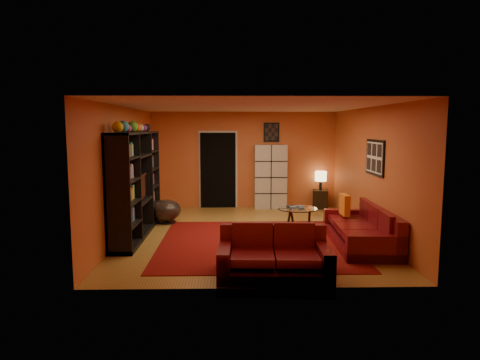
{
  "coord_description": "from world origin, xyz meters",
  "views": [
    {
      "loc": [
        -0.37,
        -8.63,
        2.2
      ],
      "look_at": [
        -0.17,
        0.1,
        1.11
      ],
      "focal_mm": 32.0,
      "sensor_mm": 36.0,
      "label": 1
    }
  ],
  "objects_px": {
    "storage_cabinet": "(270,177)",
    "side_table": "(320,199)",
    "sofa": "(364,230)",
    "coffee_table": "(297,210)",
    "bowl_chair": "(167,210)",
    "table_lamp": "(321,177)",
    "entertainment_unit": "(136,184)",
    "tv": "(139,187)",
    "loveseat": "(274,255)"
  },
  "relations": [
    {
      "from": "tv",
      "to": "side_table",
      "type": "distance_m",
      "value": 5.13
    },
    {
      "from": "bowl_chair",
      "to": "table_lamp",
      "type": "distance_m",
      "value": 4.3
    },
    {
      "from": "loveseat",
      "to": "bowl_chair",
      "type": "bearing_deg",
      "value": 33.86
    },
    {
      "from": "entertainment_unit",
      "to": "coffee_table",
      "type": "distance_m",
      "value": 3.46
    },
    {
      "from": "tv",
      "to": "table_lamp",
      "type": "bearing_deg",
      "value": -57.77
    },
    {
      "from": "table_lamp",
      "to": "tv",
      "type": "bearing_deg",
      "value": -147.77
    },
    {
      "from": "tv",
      "to": "coffee_table",
      "type": "relative_size",
      "value": 1.08
    },
    {
      "from": "storage_cabinet",
      "to": "entertainment_unit",
      "type": "bearing_deg",
      "value": -136.94
    },
    {
      "from": "loveseat",
      "to": "storage_cabinet",
      "type": "distance_m",
      "value": 5.26
    },
    {
      "from": "coffee_table",
      "to": "sofa",
      "type": "bearing_deg",
      "value": -52.23
    },
    {
      "from": "loveseat",
      "to": "storage_cabinet",
      "type": "bearing_deg",
      "value": -2.29
    },
    {
      "from": "sofa",
      "to": "side_table",
      "type": "height_order",
      "value": "sofa"
    },
    {
      "from": "storage_cabinet",
      "to": "side_table",
      "type": "bearing_deg",
      "value": -2.16
    },
    {
      "from": "storage_cabinet",
      "to": "table_lamp",
      "type": "xyz_separation_m",
      "value": [
        1.35,
        -0.05,
        0.0
      ]
    },
    {
      "from": "tv",
      "to": "coffee_table",
      "type": "height_order",
      "value": "tv"
    },
    {
      "from": "storage_cabinet",
      "to": "sofa",
      "type": "bearing_deg",
      "value": -68.79
    },
    {
      "from": "table_lamp",
      "to": "entertainment_unit",
      "type": "bearing_deg",
      "value": -147.67
    },
    {
      "from": "tv",
      "to": "bowl_chair",
      "type": "height_order",
      "value": "tv"
    },
    {
      "from": "bowl_chair",
      "to": "side_table",
      "type": "distance_m",
      "value": 4.26
    },
    {
      "from": "loveseat",
      "to": "bowl_chair",
      "type": "relative_size",
      "value": 2.57
    },
    {
      "from": "entertainment_unit",
      "to": "side_table",
      "type": "distance_m",
      "value": 5.2
    },
    {
      "from": "loveseat",
      "to": "table_lamp",
      "type": "distance_m",
      "value": 5.49
    },
    {
      "from": "storage_cabinet",
      "to": "side_table",
      "type": "relative_size",
      "value": 3.44
    },
    {
      "from": "coffee_table",
      "to": "side_table",
      "type": "distance_m",
      "value": 2.46
    },
    {
      "from": "side_table",
      "to": "table_lamp",
      "type": "distance_m",
      "value": 0.61
    },
    {
      "from": "entertainment_unit",
      "to": "storage_cabinet",
      "type": "height_order",
      "value": "entertainment_unit"
    },
    {
      "from": "entertainment_unit",
      "to": "bowl_chair",
      "type": "distance_m",
      "value": 1.38
    },
    {
      "from": "entertainment_unit",
      "to": "side_table",
      "type": "relative_size",
      "value": 6.0
    },
    {
      "from": "tv",
      "to": "loveseat",
      "type": "height_order",
      "value": "tv"
    },
    {
      "from": "entertainment_unit",
      "to": "bowl_chair",
      "type": "height_order",
      "value": "entertainment_unit"
    },
    {
      "from": "loveseat",
      "to": "bowl_chair",
      "type": "distance_m",
      "value": 4.07
    },
    {
      "from": "sofa",
      "to": "storage_cabinet",
      "type": "distance_m",
      "value": 3.97
    },
    {
      "from": "tv",
      "to": "side_table",
      "type": "xyz_separation_m",
      "value": [
        4.3,
        2.71,
        -0.74
      ]
    },
    {
      "from": "entertainment_unit",
      "to": "side_table",
      "type": "xyz_separation_m",
      "value": [
        4.35,
        2.75,
        -0.8
      ]
    },
    {
      "from": "side_table",
      "to": "table_lamp",
      "type": "relative_size",
      "value": 0.98
    },
    {
      "from": "tv",
      "to": "bowl_chair",
      "type": "bearing_deg",
      "value": -20.86
    },
    {
      "from": "sofa",
      "to": "table_lamp",
      "type": "height_order",
      "value": "table_lamp"
    },
    {
      "from": "tv",
      "to": "coffee_table",
      "type": "distance_m",
      "value": 3.4
    },
    {
      "from": "entertainment_unit",
      "to": "storage_cabinet",
      "type": "distance_m",
      "value": 4.1
    },
    {
      "from": "tv",
      "to": "coffee_table",
      "type": "xyz_separation_m",
      "value": [
        3.31,
        0.45,
        -0.6
      ]
    },
    {
      "from": "sofa",
      "to": "storage_cabinet",
      "type": "bearing_deg",
      "value": 114.3
    },
    {
      "from": "bowl_chair",
      "to": "table_lamp",
      "type": "height_order",
      "value": "table_lamp"
    },
    {
      "from": "tv",
      "to": "entertainment_unit",
      "type": "bearing_deg",
      "value": 129.62
    },
    {
      "from": "sofa",
      "to": "table_lamp",
      "type": "distance_m",
      "value": 3.66
    },
    {
      "from": "storage_cabinet",
      "to": "bowl_chair",
      "type": "bearing_deg",
      "value": -145.77
    },
    {
      "from": "entertainment_unit",
      "to": "coffee_table",
      "type": "bearing_deg",
      "value": 8.36
    },
    {
      "from": "entertainment_unit",
      "to": "bowl_chair",
      "type": "xyz_separation_m",
      "value": [
        0.44,
        1.06,
        -0.76
      ]
    },
    {
      "from": "entertainment_unit",
      "to": "storage_cabinet",
      "type": "bearing_deg",
      "value": 43.11
    },
    {
      "from": "coffee_table",
      "to": "tv",
      "type": "bearing_deg",
      "value": -172.22
    },
    {
      "from": "tv",
      "to": "loveseat",
      "type": "bearing_deg",
      "value": -134.38
    }
  ]
}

